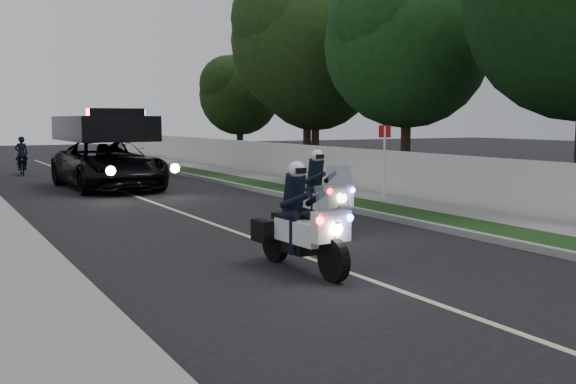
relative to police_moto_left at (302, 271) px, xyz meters
name	(u,v)px	position (x,y,z in m)	size (l,w,h in m)	color
ground	(362,277)	(0.61, -0.87, 0.00)	(120.00, 120.00, 0.00)	black
curb_right	(289,196)	(4.71, 9.13, 0.07)	(0.20, 60.00, 0.15)	gray
grass_verge	(308,195)	(5.41, 9.13, 0.08)	(1.20, 60.00, 0.16)	#193814
sidewalk_right	(342,193)	(6.71, 9.13, 0.08)	(1.40, 60.00, 0.16)	gray
property_wall	(367,171)	(7.71, 9.13, 0.75)	(0.22, 60.00, 1.50)	beige
curb_left	(11,213)	(-3.49, 9.13, 0.07)	(0.20, 60.00, 0.15)	gray
lane_marking	(164,206)	(0.61, 9.13, 0.00)	(0.12, 50.00, 0.01)	#BFB78C
police_moto_left	(302,271)	(0.00, 0.00, 0.00)	(0.75, 2.15, 1.83)	silver
police_moto_right	(320,230)	(2.42, 3.41, 0.00)	(0.75, 2.16, 1.83)	silver
police_suv	(109,189)	(0.43, 14.87, 0.00)	(2.93, 6.34, 3.08)	black
bicycle	(22,175)	(-1.51, 22.79, 0.00)	(0.60, 1.72, 0.90)	black
cyclist	(22,175)	(-1.51, 22.79, 0.00)	(0.55, 0.37, 1.53)	black
sign_post	(384,203)	(6.61, 6.68, 0.00)	(0.38, 0.38, 2.41)	#B00C13
tree_right_b	(405,187)	(10.23, 10.27, 0.00)	(6.05, 6.05, 10.08)	#184416
tree_right_c	(315,173)	(10.59, 17.38, 0.00)	(5.49, 5.49, 9.16)	black
tree_right_d	(307,173)	(10.30, 17.63, 0.00)	(7.01, 7.01, 11.68)	#234115
tree_right_e	(240,164)	(10.28, 25.09, 0.00)	(4.47, 4.47, 7.46)	#1B3511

